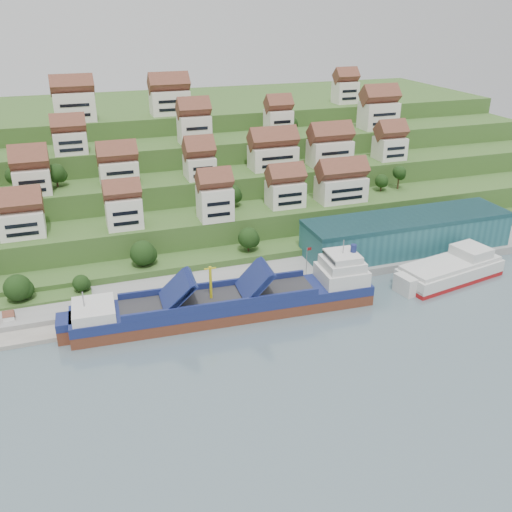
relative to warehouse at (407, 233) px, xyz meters
name	(u,v)px	position (x,y,z in m)	size (l,w,h in m)	color
ground	(253,313)	(-52.00, -17.00, -7.20)	(300.00, 300.00, 0.00)	slate
quay	(305,271)	(-32.00, -2.00, -6.10)	(180.00, 14.00, 2.20)	gray
hillside	(167,161)	(-52.00, 86.55, 3.46)	(260.00, 128.00, 31.00)	#2D4C1E
hillside_village	(174,154)	(-57.27, 42.99, 16.99)	(156.37, 62.23, 29.34)	silver
hillside_trees	(148,217)	(-69.90, 20.50, 5.89)	(143.83, 62.58, 29.85)	#1A3712
warehouse	(407,233)	(0.00, 0.00, 0.00)	(60.00, 15.00, 10.00)	#235A61
flagpole	(307,260)	(-33.89, -7.00, -0.32)	(1.28, 0.16, 8.00)	gray
cargo_ship	(235,303)	(-56.09, -16.04, -4.17)	(70.84, 14.19, 15.52)	#5B2C1B
second_ship	(451,270)	(3.50, -16.89, -4.63)	(30.89, 16.26, 8.51)	maroon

